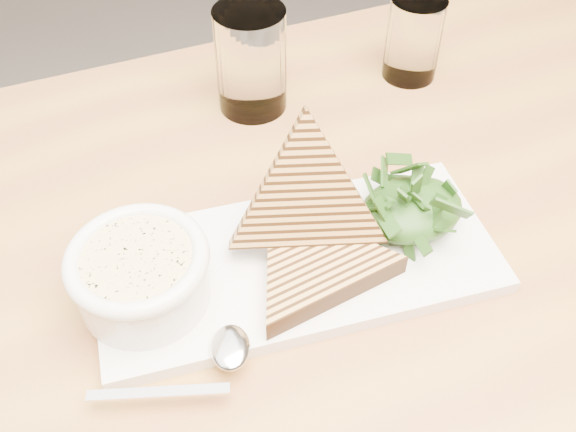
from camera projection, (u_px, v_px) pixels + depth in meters
name	position (u px, v px, depth m)	size (l,w,h in m)	color
table_top	(346.00, 299.00, 0.60)	(1.30, 0.86, 0.04)	#A47635
table_leg_br	(511.00, 169.00, 1.28)	(0.06, 0.06, 0.73)	#A47635
platter	(297.00, 262.00, 0.59)	(0.36, 0.16, 0.01)	white
soup_bowl	(143.00, 280.00, 0.54)	(0.11, 0.11, 0.04)	white
soup	(137.00, 260.00, 0.52)	(0.09, 0.09, 0.01)	#DACB84
bowl_rim	(137.00, 258.00, 0.52)	(0.12, 0.12, 0.01)	white
sandwich_flat	(314.00, 265.00, 0.56)	(0.16, 0.16, 0.02)	#BC8A49
sandwich_lean	(307.00, 199.00, 0.56)	(0.16, 0.16, 0.09)	#BC8A49
salad_base	(412.00, 209.00, 0.60)	(0.10, 0.08, 0.04)	black
arugula_pile	(413.00, 204.00, 0.59)	(0.11, 0.10, 0.05)	#315C1A
spoon_bowl	(230.00, 347.00, 0.51)	(0.03, 0.04, 0.01)	silver
spoon_handle	(158.00, 392.00, 0.49)	(0.11, 0.01, 0.00)	silver
glass_near	(251.00, 61.00, 0.72)	(0.08, 0.08, 0.12)	white
glass_far	(414.00, 39.00, 0.77)	(0.07, 0.07, 0.10)	white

